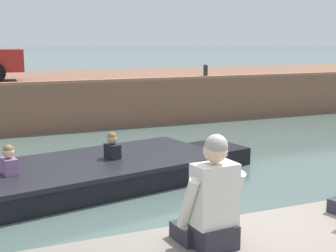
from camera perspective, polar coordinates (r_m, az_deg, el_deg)
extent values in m
plane|color=#4C605B|center=(9.22, -5.22, -5.77)|extent=(400.00, 400.00, 0.00)
cube|color=brown|center=(16.45, -13.46, 3.55)|extent=(60.00, 6.00, 1.37)
cube|color=#9F6C52|center=(13.56, -11.54, 5.32)|extent=(60.00, 0.24, 0.08)
cube|color=black|center=(8.41, -11.59, -6.28)|extent=(5.63, 3.08, 0.35)
cube|color=black|center=(10.01, 5.53, -3.43)|extent=(1.27, 1.33, 0.35)
cube|color=black|center=(8.35, -11.65, -4.86)|extent=(5.70, 3.16, 0.08)
cube|color=brown|center=(8.24, -14.20, -5.90)|extent=(0.60, 1.89, 0.06)
cube|color=black|center=(8.65, -6.78, -3.64)|extent=(0.26, 0.35, 0.44)
sphere|color=tan|center=(8.58, -6.82, -1.56)|extent=(0.19, 0.19, 0.19)
sphere|color=olive|center=(8.57, -6.83, -1.30)|extent=(0.17, 0.17, 0.17)
cube|color=#8C669E|center=(8.00, -18.74, -5.28)|extent=(0.26, 0.35, 0.44)
sphere|color=beige|center=(7.93, -18.88, -3.05)|extent=(0.19, 0.19, 0.19)
sphere|color=olive|center=(7.92, -18.89, -2.76)|extent=(0.17, 0.17, 0.17)
cylinder|color=#2D2B28|center=(15.11, 4.60, 6.50)|extent=(0.14, 0.14, 0.35)
sphere|color=#2D2B28|center=(15.10, 4.61, 7.24)|extent=(0.15, 0.15, 0.15)
cube|color=#282833|center=(4.00, 5.61, -13.22)|extent=(0.36, 0.31, 0.20)
cube|color=#282833|center=(4.18, 3.92, -12.56)|extent=(0.46, 0.35, 0.14)
cube|color=silver|center=(3.87, 5.70, -8.33)|extent=(0.38, 0.25, 0.52)
cylinder|color=silver|center=(4.04, 7.94, -8.33)|extent=(0.11, 0.29, 0.47)
cylinder|color=silver|center=(3.82, 2.47, -9.38)|extent=(0.11, 0.29, 0.47)
sphere|color=beige|center=(3.77, 5.80, -2.99)|extent=(0.20, 0.20, 0.20)
sphere|color=gray|center=(3.75, 5.90, -2.42)|extent=(0.19, 0.19, 0.19)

